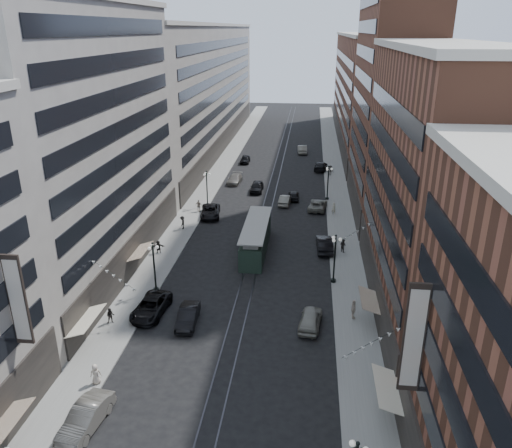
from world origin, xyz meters
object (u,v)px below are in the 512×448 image
at_px(car_5, 188,316).
at_px(car_extra_1, 294,195).
at_px(car_2, 151,307).
at_px(lamppost_sw_far, 154,265).
at_px(pedestrian_2, 111,316).
at_px(car_14, 302,149).
at_px(pedestrian_9, 330,170).
at_px(car_extra_0, 285,200).
at_px(pedestrian_4, 354,309).
at_px(lamppost_se_far, 335,257).
at_px(pedestrian_extra_0, 182,223).
at_px(lamppost_se_mid, 328,182).
at_px(streetcar, 256,238).
at_px(pedestrian_6, 199,206).
at_px(car_1, 86,418).
at_px(car_12, 321,166).
at_px(car_7, 210,211).
at_px(lamppost_sw_mid, 207,187).
at_px(car_8, 235,179).
at_px(car_13, 257,187).
at_px(pedestrian_1, 96,374).
at_px(car_10, 325,244).
at_px(car_11, 318,205).
at_px(car_9, 245,159).
at_px(pedestrian_5, 158,247).
at_px(pedestrian_7, 343,245).
at_px(car_4, 310,319).
at_px(pedestrian_8, 334,208).

distance_m(car_5, car_extra_1, 38.14).
relative_size(car_2, car_5, 1.22).
relative_size(lamppost_sw_far, pedestrian_2, 3.64).
distance_m(lamppost_sw_far, car_14, 65.31).
xyz_separation_m(pedestrian_9, car_extra_0, (-7.46, -17.05, -0.33)).
xyz_separation_m(lamppost_sw_far, pedestrian_4, (19.99, -3.13, -1.98)).
xyz_separation_m(lamppost_se_far, pedestrian_extra_0, (-19.86, 13.20, -2.04)).
bearing_deg(car_2, car_extra_0, 75.87).
relative_size(lamppost_se_mid, car_14, 1.03).
distance_m(streetcar, car_extra_1, 20.64).
distance_m(lamppost_se_far, car_2, 19.55).
distance_m(pedestrian_2, pedestrian_4, 22.59).
relative_size(pedestrian_2, pedestrian_6, 0.84).
xyz_separation_m(car_1, pedestrian_4, (19.19, 15.81, 0.27)).
xyz_separation_m(lamppost_se_mid, car_12, (-0.80, 18.11, -2.29)).
bearing_deg(pedestrian_2, car_12, 53.97).
bearing_deg(car_2, car_1, -85.79).
xyz_separation_m(lamppost_se_far, pedestrian_2, (-20.77, -10.35, -2.19)).
bearing_deg(car_7, lamppost_se_mid, 20.86).
xyz_separation_m(pedestrian_4, car_12, (-2.39, 53.24, -0.31)).
height_order(lamppost_sw_mid, car_extra_1, lamppost_sw_mid).
distance_m(car_5, pedestrian_6, 30.19).
height_order(lamppost_sw_mid, pedestrian_2, lamppost_sw_mid).
relative_size(car_5, pedestrian_2, 3.12).
height_order(lamppost_se_far, car_extra_1, lamppost_se_far).
relative_size(car_5, car_8, 0.91).
distance_m(car_13, pedestrian_extra_0, 19.81).
xyz_separation_m(pedestrian_2, pedestrian_6, (1.64, 30.60, 0.15)).
bearing_deg(pedestrian_extra_0, pedestrian_1, -0.33).
bearing_deg(car_10, car_11, -90.40).
bearing_deg(car_9, car_5, -87.50).
xyz_separation_m(pedestrian_5, pedestrian_extra_0, (1.00, 7.96, 0.11)).
height_order(lamppost_sw_far, lamppost_se_far, same).
bearing_deg(car_extra_0, pedestrian_1, 80.38).
height_order(car_11, pedestrian_5, pedestrian_5).
distance_m(pedestrian_4, car_9, 59.83).
bearing_deg(lamppost_sw_mid, pedestrian_7, -37.08).
relative_size(pedestrian_9, car_extra_1, 0.44).
height_order(lamppost_se_mid, pedestrian_7, lamppost_se_mid).
relative_size(car_2, car_4, 1.22).
bearing_deg(lamppost_se_mid, pedestrian_5, -132.50).
relative_size(car_1, pedestrian_8, 2.90).
relative_size(lamppost_se_mid, car_8, 1.07).
bearing_deg(car_4, car_2, 4.96).
xyz_separation_m(car_14, pedestrian_7, (6.12, -51.79, 0.09)).
height_order(car_8, car_14, car_14).
distance_m(car_5, car_14, 69.83).
distance_m(lamppost_se_mid, car_4, 36.89).
distance_m(car_2, car_5, 4.09).
relative_size(lamppost_sw_mid, car_13, 1.11).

